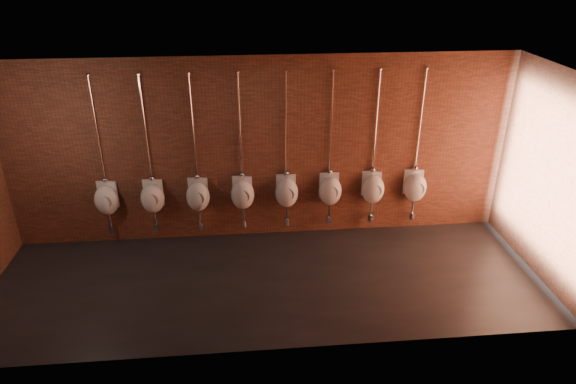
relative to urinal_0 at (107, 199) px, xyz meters
name	(u,v)px	position (x,y,z in m)	size (l,w,h in m)	color
ground	(269,281)	(2.65, -1.36, -0.88)	(8.50, 8.50, 0.00)	black
room_shell	(267,162)	(2.65, -1.36, 1.13)	(8.54, 3.04, 3.22)	black
urinal_0	(107,199)	(0.00, 0.00, 0.00)	(0.46, 0.42, 2.72)	white
urinal_1	(153,197)	(0.76, 0.00, 0.00)	(0.46, 0.42, 2.72)	white
urinal_2	(198,195)	(1.52, 0.00, 0.00)	(0.46, 0.42, 2.72)	white
urinal_3	(243,193)	(2.28, 0.00, 0.00)	(0.46, 0.42, 2.72)	white
urinal_4	(287,192)	(3.05, 0.00, 0.00)	(0.46, 0.42, 2.72)	white
urinal_5	(330,190)	(3.81, 0.00, 0.00)	(0.46, 0.42, 2.72)	white
urinal_6	(373,188)	(4.57, 0.00, 0.00)	(0.46, 0.42, 2.72)	white
urinal_7	(415,186)	(5.33, 0.00, 0.00)	(0.46, 0.42, 2.72)	white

